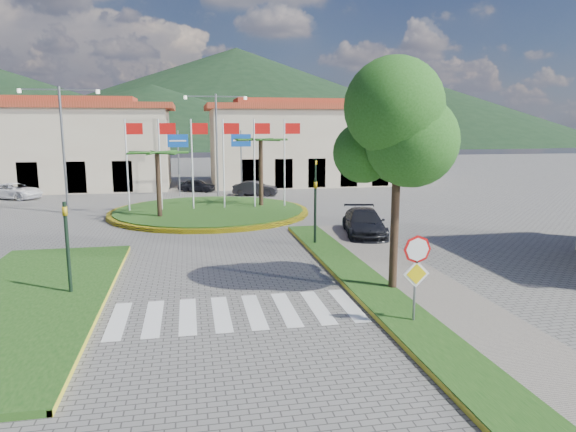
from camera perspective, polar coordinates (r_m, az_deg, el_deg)
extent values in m
plane|color=slate|center=(12.32, -4.23, -17.17)|extent=(160.00, 160.00, 0.00)
cube|color=gray|center=(15.78, 17.44, -11.02)|extent=(4.00, 28.00, 0.15)
cube|color=#174413|center=(15.27, 13.39, -11.50)|extent=(1.60, 28.00, 0.18)
cube|color=#174413|center=(18.54, -27.23, -8.47)|extent=(5.00, 14.00, 0.18)
cube|color=silver|center=(15.96, -5.96, -10.62)|extent=(8.00, 3.00, 0.01)
cylinder|color=yellow|center=(33.37, -8.71, 0.46)|extent=(12.70, 12.70, 0.24)
cylinder|color=#174413|center=(33.36, -8.71, 0.51)|extent=(12.00, 12.00, 0.30)
cylinder|color=black|center=(31.15, -14.17, 3.13)|extent=(0.28, 0.28, 4.05)
cylinder|color=black|center=(34.37, -3.02, 4.57)|extent=(0.28, 0.28, 4.68)
cylinder|color=silver|center=(33.70, -17.43, 5.14)|extent=(0.10, 0.10, 6.00)
cube|color=red|center=(33.54, -16.70, 9.27)|extent=(1.00, 0.03, 0.70)
cylinder|color=silver|center=(33.54, -14.02, 5.28)|extent=(0.10, 0.10, 6.00)
cube|color=red|center=(33.41, -13.24, 9.42)|extent=(1.00, 0.03, 0.70)
cylinder|color=silver|center=(33.49, -10.59, 5.41)|extent=(0.10, 0.10, 6.00)
cube|color=red|center=(33.39, -9.77, 9.54)|extent=(1.00, 0.03, 0.70)
cylinder|color=silver|center=(33.56, -7.16, 5.51)|extent=(0.10, 0.10, 6.00)
cube|color=red|center=(33.50, -6.30, 9.63)|extent=(1.00, 0.03, 0.70)
cylinder|color=silver|center=(33.75, -3.76, 5.59)|extent=(0.10, 0.10, 6.00)
cube|color=red|center=(33.72, -2.86, 9.68)|extent=(1.00, 0.03, 0.70)
cylinder|color=silver|center=(34.06, -0.40, 5.65)|extent=(0.10, 0.10, 6.00)
cube|color=red|center=(34.07, 0.52, 9.69)|extent=(1.00, 0.03, 0.70)
cylinder|color=slate|center=(14.92, 13.92, -7.30)|extent=(0.07, 0.07, 2.50)
cylinder|color=red|center=(14.62, 14.17, -3.61)|extent=(0.80, 0.03, 0.80)
cube|color=yellow|center=(14.79, 14.07, -6.26)|extent=(0.78, 0.03, 0.78)
cylinder|color=black|center=(17.59, 11.75, -1.39)|extent=(0.28, 0.28, 4.40)
ellipsoid|color=#1F5015|center=(17.25, 12.11, 8.42)|extent=(3.60, 3.60, 3.20)
cylinder|color=black|center=(18.28, -23.27, -3.50)|extent=(0.12, 0.12, 3.20)
imported|color=#C09912|center=(18.09, -23.49, -0.41)|extent=(0.15, 0.18, 0.90)
cylinder|color=black|center=(23.93, 3.04, 0.37)|extent=(0.12, 0.12, 3.20)
imported|color=#C09912|center=(23.78, 3.06, 2.74)|extent=(0.15, 0.18, 0.90)
cylinder|color=black|center=(38.23, 3.07, 4.02)|extent=(0.12, 0.12, 3.20)
imported|color=#C09912|center=(38.14, 3.09, 5.51)|extent=(0.18, 0.15, 0.90)
cylinder|color=slate|center=(42.00, -12.05, 5.72)|extent=(0.12, 0.12, 5.20)
cube|color=#1048B1|center=(41.85, -12.14, 8.18)|extent=(1.60, 0.05, 1.00)
cylinder|color=slate|center=(42.21, -5.22, 5.92)|extent=(0.12, 0.12, 5.20)
cube|color=#1048B1|center=(42.05, -5.25, 8.36)|extent=(1.60, 0.05, 1.00)
cylinder|color=slate|center=(40.98, -7.91, 7.71)|extent=(0.16, 0.16, 8.00)
cube|color=slate|center=(40.95, -9.76, 12.98)|extent=(2.40, 0.08, 0.08)
cube|color=slate|center=(41.08, -6.33, 13.05)|extent=(2.40, 0.08, 0.08)
cylinder|color=slate|center=(35.78, -23.67, 6.63)|extent=(0.16, 0.16, 8.00)
cube|color=slate|center=(36.09, -26.00, 12.54)|extent=(2.40, 0.08, 0.08)
cube|color=slate|center=(35.56, -22.18, 12.85)|extent=(2.40, 0.08, 0.08)
cube|color=#C4B094|center=(50.57, -25.77, 6.68)|extent=(22.00, 9.00, 7.00)
cube|color=#92361C|center=(50.55, -26.10, 10.91)|extent=(23.32, 9.54, 0.50)
cube|color=#92361C|center=(50.57, -26.14, 11.48)|extent=(16.50, 4.95, 0.60)
cube|color=#C4B094|center=(50.20, 1.99, 7.65)|extent=(18.00, 9.00, 7.00)
cube|color=#92361C|center=(50.18, 2.01, 11.93)|extent=(19.08, 9.54, 0.50)
cube|color=#92361C|center=(50.20, 2.02, 12.50)|extent=(13.50, 4.95, 0.60)
cone|color=black|center=(171.91, -5.68, 13.16)|extent=(180.00, 180.00, 30.00)
cone|color=black|center=(162.38, 15.35, 10.93)|extent=(120.00, 120.00, 18.00)
cone|color=black|center=(141.18, -14.78, 10.72)|extent=(110.00, 110.00, 16.00)
imported|color=white|center=(44.82, -28.15, 2.46)|extent=(4.82, 3.65, 1.22)
imported|color=black|center=(44.63, -10.09, 3.37)|extent=(3.38, 2.37, 1.07)
imported|color=black|center=(41.52, -3.66, 3.09)|extent=(3.77, 2.23, 1.17)
imported|color=black|center=(26.50, 8.46, -0.78)|extent=(2.84, 5.04, 1.38)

